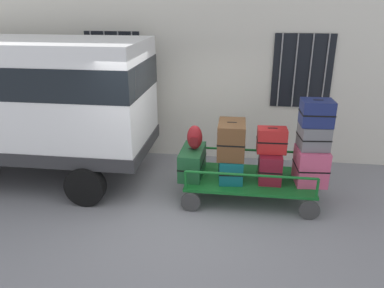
{
  "coord_description": "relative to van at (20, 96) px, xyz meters",
  "views": [
    {
      "loc": [
        0.98,
        -5.57,
        3.37
      ],
      "look_at": [
        0.16,
        0.58,
        0.99
      ],
      "focal_mm": 35.22,
      "sensor_mm": 36.0,
      "label": 1
    }
  ],
  "objects": [
    {
      "name": "suitcase_midright_top",
      "position": [
        5.4,
        -0.31,
        -0.04
      ],
      "size": [
        0.54,
        0.45,
        0.43
      ],
      "color": "navy",
      "rests_on": "suitcase_midright_middle"
    },
    {
      "name": "backpack",
      "position": [
        3.38,
        -0.31,
        -0.57
      ],
      "size": [
        0.27,
        0.22,
        0.44
      ],
      "color": "maroon",
      "rests_on": "suitcase_left_bottom"
    },
    {
      "name": "ground_plane",
      "position": [
        3.18,
        -0.9,
        -1.67
      ],
      "size": [
        40.0,
        40.0,
        0.0
      ],
      "primitive_type": "plane",
      "color": "gray"
    },
    {
      "name": "suitcase_center_middle",
      "position": [
        4.72,
        -0.3,
        -0.55
      ],
      "size": [
        0.51,
        0.33,
        0.44
      ],
      "color": "#B21E1E",
      "rests_on": "suitcase_center_bottom"
    },
    {
      "name": "suitcase_center_bottom",
      "position": [
        4.72,
        -0.33,
        -1.03
      ],
      "size": [
        0.4,
        0.62,
        0.52
      ],
      "color": "maroon",
      "rests_on": "luggage_cart"
    },
    {
      "name": "suitcase_left_bottom",
      "position": [
        3.34,
        -0.29,
        -1.04
      ],
      "size": [
        0.43,
        0.87,
        0.5
      ],
      "color": "#194C28",
      "rests_on": "luggage_cart"
    },
    {
      "name": "suitcase_midleft_middle",
      "position": [
        4.03,
        -0.34,
        -0.56
      ],
      "size": [
        0.48,
        0.69,
        0.62
      ],
      "color": "brown",
      "rests_on": "suitcase_midleft_bottom"
    },
    {
      "name": "suitcase_midright_middle",
      "position": [
        5.4,
        -0.29,
        -0.46
      ],
      "size": [
        0.53,
        0.52,
        0.41
      ],
      "color": "slate",
      "rests_on": "suitcase_midright_bottom"
    },
    {
      "name": "van",
      "position": [
        0.0,
        0.0,
        0.0
      ],
      "size": [
        4.9,
        2.05,
        2.71
      ],
      "color": "white",
      "rests_on": "ground"
    },
    {
      "name": "building_wall",
      "position": [
        3.18,
        1.65,
        0.82
      ],
      "size": [
        12.0,
        0.38,
        5.0
      ],
      "color": "silver",
      "rests_on": "ground"
    },
    {
      "name": "luggage_cart",
      "position": [
        4.37,
        -0.32,
        -1.34
      ],
      "size": [
        2.29,
        1.29,
        0.39
      ],
      "color": "#146023",
      "rests_on": "ground"
    },
    {
      "name": "cart_railing",
      "position": [
        4.37,
        -0.32,
        -1.0
      ],
      "size": [
        2.19,
        1.15,
        0.34
      ],
      "color": "#146023",
      "rests_on": "luggage_cart"
    },
    {
      "name": "suitcase_midleft_bottom",
      "position": [
        4.03,
        -0.36,
        -1.08
      ],
      "size": [
        0.47,
        0.74,
        0.42
      ],
      "color": "#0F5960",
      "rests_on": "luggage_cart"
    },
    {
      "name": "suitcase_midright_bottom",
      "position": [
        5.4,
        -0.35,
        -0.98
      ],
      "size": [
        0.56,
        0.6,
        0.63
      ],
      "color": "#CC4C72",
      "rests_on": "luggage_cart"
    }
  ]
}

